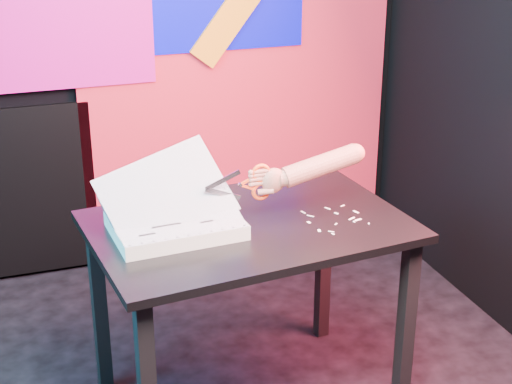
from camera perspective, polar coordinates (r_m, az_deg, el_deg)
name	(u,v)px	position (r m, az deg, el deg)	size (l,w,h in m)	color
room	(179,69)	(2.30, -5.59, 8.90)	(3.01, 3.01, 2.71)	black
backdrop	(121,82)	(3.80, -9.81, 7.89)	(2.88, 0.05, 2.08)	red
work_table	(249,249)	(2.77, -0.53, -4.19)	(1.14, 0.82, 0.75)	black
printout_stack	(175,224)	(2.65, -5.89, -2.31)	(0.48, 0.34, 0.31)	beige
scissors	(256,183)	(2.69, 0.03, 0.68)	(0.24, 0.01, 0.14)	silver
hand_forearm	(313,168)	(2.75, 4.15, 1.77)	(0.42, 0.08, 0.15)	#AB715A
paper_clippings	(336,218)	(2.77, 5.83, -1.92)	(0.21, 0.22, 0.00)	silver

